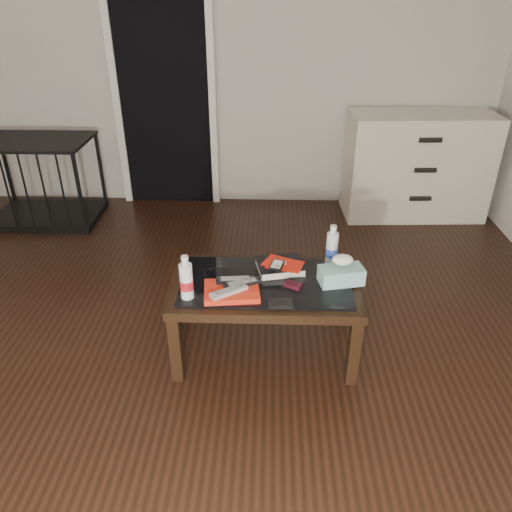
{
  "coord_description": "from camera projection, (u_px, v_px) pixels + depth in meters",
  "views": [
    {
      "loc": [
        0.54,
        -1.97,
        1.89
      ],
      "look_at": [
        0.46,
        0.4,
        0.55
      ],
      "focal_mm": 35.0,
      "sensor_mm": 36.0,
      "label": 1
    }
  ],
  "objects": [
    {
      "name": "magazines",
      "position": [
        232.0,
        291.0,
        2.56
      ],
      "size": [
        0.3,
        0.24,
        0.03
      ],
      "primitive_type": "cube",
      "rotation": [
        0.0,
        0.0,
        0.11
      ],
      "color": "red",
      "rests_on": "coffee_table"
    },
    {
      "name": "remote_black_back",
      "position": [
        235.0,
        280.0,
        2.6
      ],
      "size": [
        0.2,
        0.07,
        0.02
      ],
      "primitive_type": "cube",
      "rotation": [
        0.0,
        0.0,
        0.1
      ],
      "color": "black",
      "rests_on": "magazines"
    },
    {
      "name": "ground",
      "position": [
        167.0,
        381.0,
        2.66
      ],
      "size": [
        5.0,
        5.0,
        0.0
      ],
      "primitive_type": "plane",
      "color": "black",
      "rests_on": "ground"
    },
    {
      "name": "water_bottle_right",
      "position": [
        332.0,
        245.0,
        2.77
      ],
      "size": [
        0.07,
        0.07,
        0.24
      ],
      "primitive_type": "cylinder",
      "rotation": [
        0.0,
        0.0,
        -0.13
      ],
      "color": "white",
      "rests_on": "coffee_table"
    },
    {
      "name": "doorway",
      "position": [
        164.0,
        90.0,
        4.32
      ],
      "size": [
        0.9,
        0.08,
        2.07
      ],
      "color": "black",
      "rests_on": "ground"
    },
    {
      "name": "coffee_table",
      "position": [
        266.0,
        291.0,
        2.7
      ],
      "size": [
        1.0,
        0.6,
        0.46
      ],
      "color": "black",
      "rests_on": "ground"
    },
    {
      "name": "ipod",
      "position": [
        277.0,
        265.0,
        2.7
      ],
      "size": [
        0.09,
        0.12,
        0.02
      ],
      "primitive_type": "cube",
      "rotation": [
        0.0,
        0.0,
        -0.25
      ],
      "color": "black",
      "rests_on": "dvd_mailers"
    },
    {
      "name": "remote_black_front",
      "position": [
        242.0,
        283.0,
        2.58
      ],
      "size": [
        0.2,
        0.13,
        0.02
      ],
      "primitive_type": "cube",
      "rotation": [
        0.0,
        0.0,
        0.41
      ],
      "color": "black",
      "rests_on": "magazines"
    },
    {
      "name": "dresser",
      "position": [
        416.0,
        166.0,
        4.33
      ],
      "size": [
        1.22,
        0.56,
        0.9
      ],
      "rotation": [
        0.0,
        0.0,
        0.05
      ],
      "color": "beige",
      "rests_on": "ground"
    },
    {
      "name": "tissue_box",
      "position": [
        341.0,
        275.0,
        2.63
      ],
      "size": [
        0.25,
        0.17,
        0.09
      ],
      "primitive_type": "cube",
      "rotation": [
        0.0,
        0.0,
        0.21
      ],
      "color": "teal",
      "rests_on": "coffee_table"
    },
    {
      "name": "dvd_mailers",
      "position": [
        281.0,
        263.0,
        2.74
      ],
      "size": [
        0.23,
        0.2,
        0.01
      ],
      "primitive_type": "cube",
      "rotation": [
        0.0,
        0.0,
        -0.45
      ],
      "color": "red",
      "rests_on": "textbook"
    },
    {
      "name": "wallet",
      "position": [
        280.0,
        303.0,
        2.47
      ],
      "size": [
        0.13,
        0.08,
        0.02
      ],
      "primitive_type": "cube",
      "rotation": [
        0.0,
        0.0,
        0.08
      ],
      "color": "black",
      "rests_on": "coffee_table"
    },
    {
      "name": "remote_silver",
      "position": [
        229.0,
        291.0,
        2.51
      ],
      "size": [
        0.19,
        0.15,
        0.02
      ],
      "primitive_type": "cube",
      "rotation": [
        0.0,
        0.0,
        0.6
      ],
      "color": "#9FA0A4",
      "rests_on": "magazines"
    },
    {
      "name": "water_bottle_left",
      "position": [
        186.0,
        277.0,
        2.48
      ],
      "size": [
        0.07,
        0.07,
        0.24
      ],
      "primitive_type": "cylinder",
      "rotation": [
        0.0,
        0.0,
        0.12
      ],
      "color": "silver",
      "rests_on": "coffee_table"
    },
    {
      "name": "pet_crate",
      "position": [
        44.0,
        194.0,
        4.33
      ],
      "size": [
        0.91,
        0.61,
        0.71
      ],
      "rotation": [
        0.0,
        0.0,
        0.01
      ],
      "color": "black",
      "rests_on": "ground"
    },
    {
      "name": "textbook",
      "position": [
        280.0,
        266.0,
        2.76
      ],
      "size": [
        0.29,
        0.25,
        0.05
      ],
      "primitive_type": "cube",
      "rotation": [
        0.0,
        0.0,
        0.21
      ],
      "color": "black",
      "rests_on": "coffee_table"
    },
    {
      "name": "flip_phone",
      "position": [
        293.0,
        285.0,
        2.61
      ],
      "size": [
        0.1,
        0.08,
        0.02
      ],
      "primitive_type": "cube",
      "rotation": [
        0.0,
        0.0,
        -0.49
      ],
      "color": "black",
      "rests_on": "coffee_table"
    },
    {
      "name": "room_shell",
      "position": [
        129.0,
        58.0,
        1.86
      ],
      "size": [
        5.0,
        5.0,
        5.0
      ],
      "color": "beige",
      "rests_on": "ground"
    }
  ]
}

